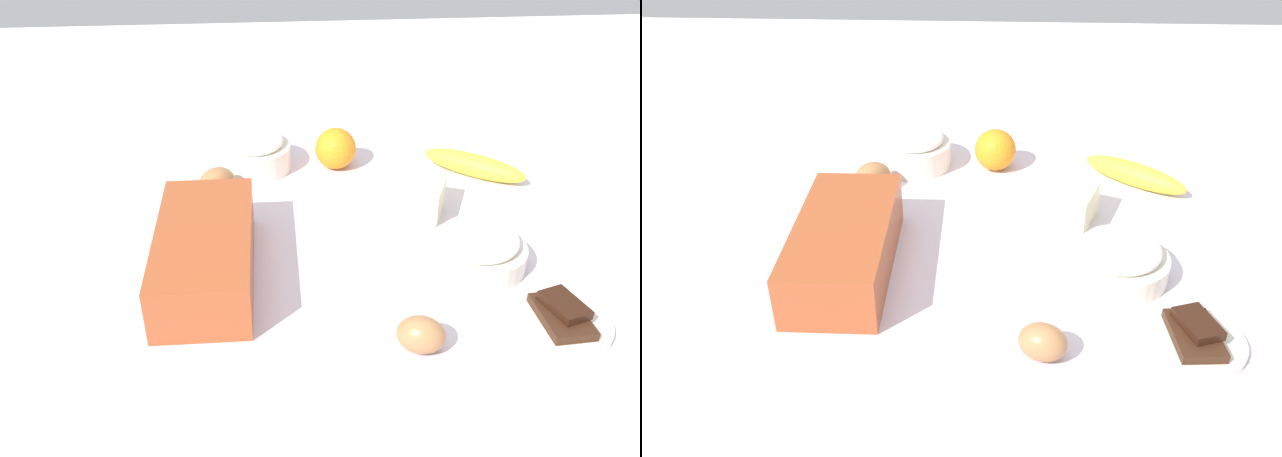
% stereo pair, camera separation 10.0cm
% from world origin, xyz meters
% --- Properties ---
extents(ground_plane, '(2.40, 2.40, 0.02)m').
position_xyz_m(ground_plane, '(0.00, 0.00, -0.01)').
color(ground_plane, silver).
extents(loaf_pan, '(0.28, 0.13, 0.08)m').
position_xyz_m(loaf_pan, '(-0.05, 0.16, 0.04)').
color(loaf_pan, '#9E4723').
rests_on(loaf_pan, ground_plane).
extents(flour_bowl, '(0.14, 0.14, 0.07)m').
position_xyz_m(flour_bowl, '(-0.05, -0.22, 0.03)').
color(flour_bowl, silver).
rests_on(flour_bowl, ground_plane).
extents(sugar_bowl, '(0.13, 0.13, 0.07)m').
position_xyz_m(sugar_bowl, '(0.27, 0.10, 0.04)').
color(sugar_bowl, silver).
rests_on(sugar_bowl, ground_plane).
extents(banana, '(0.15, 0.18, 0.04)m').
position_xyz_m(banana, '(0.22, -0.29, 0.02)').
color(banana, yellow).
rests_on(banana, ground_plane).
extents(orange_fruit, '(0.07, 0.07, 0.07)m').
position_xyz_m(orange_fruit, '(0.27, -0.05, 0.04)').
color(orange_fruit, orange).
rests_on(orange_fruit, ground_plane).
extents(butter_block, '(0.11, 0.09, 0.06)m').
position_xyz_m(butter_block, '(0.09, -0.17, 0.03)').
color(butter_block, '#F4EDB2').
rests_on(butter_block, ground_plane).
extents(egg_near_butter, '(0.08, 0.08, 0.05)m').
position_xyz_m(egg_near_butter, '(0.18, 0.16, 0.03)').
color(egg_near_butter, '#A16C41').
rests_on(egg_near_butter, ground_plane).
extents(egg_beside_bowl, '(0.06, 0.07, 0.05)m').
position_xyz_m(egg_beside_bowl, '(-0.22, -0.11, 0.02)').
color(egg_beside_bowl, '#A56F43').
rests_on(egg_beside_bowl, ground_plane).
extents(chocolate_plate, '(0.13, 0.13, 0.03)m').
position_xyz_m(chocolate_plate, '(-0.19, -0.30, 0.01)').
color(chocolate_plate, silver).
rests_on(chocolate_plate, ground_plane).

